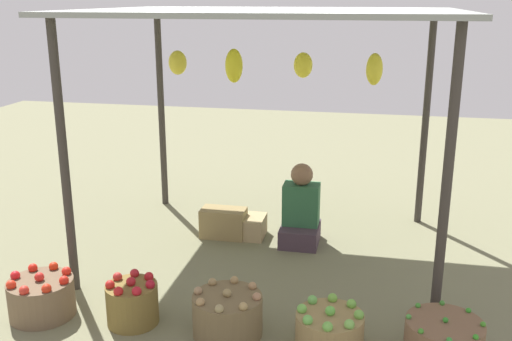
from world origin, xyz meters
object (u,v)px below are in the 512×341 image
object	(u,v)px
basket_red_apples	(132,302)
basket_green_apples	(329,329)
vendor_person	(301,213)
wooden_crate_near_vendor	(224,223)
basket_red_tomatoes	(42,297)
wooden_crate_stacked_rear	(245,226)
basket_potatoes	(227,315)

from	to	relation	value
basket_red_apples	basket_green_apples	world-z (taller)	basket_red_apples
vendor_person	wooden_crate_near_vendor	size ratio (longest dim) A/B	1.79
basket_red_tomatoes	basket_green_apples	size ratio (longest dim) A/B	1.04
vendor_person	basket_red_tomatoes	xyz separation A→B (m)	(-1.70, -1.74, -0.15)
basket_red_apples	wooden_crate_near_vendor	world-z (taller)	basket_red_apples
vendor_person	basket_red_apples	xyz separation A→B (m)	(-1.00, -1.70, -0.14)
vendor_person	basket_green_apples	xyz separation A→B (m)	(0.43, -1.72, -0.17)
basket_red_tomatoes	basket_red_apples	xyz separation A→B (m)	(0.70, 0.04, 0.01)
wooden_crate_near_vendor	wooden_crate_stacked_rear	size ratio (longest dim) A/B	1.13
vendor_person	basket_potatoes	xyz separation A→B (m)	(-0.28, -1.71, -0.15)
basket_red_apples	basket_green_apples	size ratio (longest dim) A/B	0.81
basket_potatoes	wooden_crate_near_vendor	size ratio (longest dim) A/B	1.12
basket_potatoes	wooden_crate_near_vendor	xyz separation A→B (m)	(-0.47, 1.70, -0.01)
wooden_crate_near_vendor	basket_green_apples	bearing A→B (deg)	-55.21
vendor_person	basket_potatoes	size ratio (longest dim) A/B	1.59
vendor_person	wooden_crate_stacked_rear	bearing A→B (deg)	176.50
basket_potatoes	basket_green_apples	xyz separation A→B (m)	(0.71, -0.01, -0.02)
basket_green_apples	wooden_crate_near_vendor	world-z (taller)	basket_green_apples
basket_red_tomatoes	wooden_crate_stacked_rear	distance (m)	2.11
basket_red_tomatoes	basket_green_apples	bearing A→B (deg)	0.50
basket_red_tomatoes	basket_red_apples	size ratio (longest dim) A/B	1.28
basket_green_apples	wooden_crate_near_vendor	bearing A→B (deg)	124.79
wooden_crate_stacked_rear	vendor_person	bearing A→B (deg)	-3.50
basket_green_apples	wooden_crate_near_vendor	size ratio (longest dim) A/B	1.06
vendor_person	wooden_crate_near_vendor	xyz separation A→B (m)	(-0.76, -0.02, -0.15)
basket_red_tomatoes	wooden_crate_near_vendor	xyz separation A→B (m)	(0.94, 1.72, -0.00)
basket_red_tomatoes	basket_potatoes	size ratio (longest dim) A/B	0.98
basket_red_apples	basket_green_apples	bearing A→B (deg)	-0.82
wooden_crate_near_vendor	basket_potatoes	bearing A→B (deg)	-74.39
basket_red_tomatoes	vendor_person	bearing A→B (deg)	45.77
basket_red_apples	wooden_crate_near_vendor	xyz separation A→B (m)	(0.24, 1.68, -0.02)
basket_potatoes	wooden_crate_stacked_rear	xyz separation A→B (m)	(-0.27, 1.75, -0.05)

